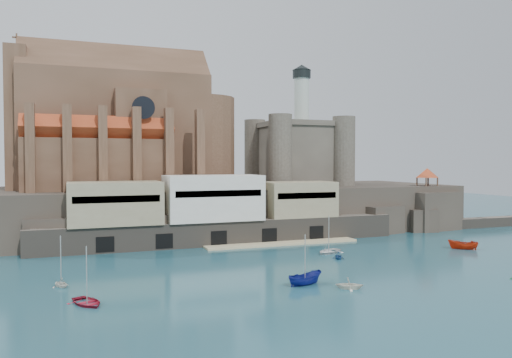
{
  "coord_description": "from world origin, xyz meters",
  "views": [
    {
      "loc": [
        -35.5,
        -67.91,
        15.59
      ],
      "look_at": [
        1.94,
        32.0,
        11.86
      ],
      "focal_mm": 35.0,
      "sensor_mm": 36.0,
      "label": 1
    }
  ],
  "objects_px": {
    "boat_1": "(349,289)",
    "pavilion": "(427,174)",
    "boat_2": "(305,285)",
    "church": "(126,131)",
    "boat_0": "(87,304)",
    "castle_keep": "(298,150)"
  },
  "relations": [
    {
      "from": "boat_1",
      "to": "pavilion",
      "type": "bearing_deg",
      "value": -21.57
    },
    {
      "from": "boat_1",
      "to": "boat_2",
      "type": "relative_size",
      "value": 0.66
    },
    {
      "from": "church",
      "to": "boat_0",
      "type": "bearing_deg",
      "value": -100.47
    },
    {
      "from": "boat_0",
      "to": "boat_2",
      "type": "relative_size",
      "value": 0.99
    },
    {
      "from": "boat_0",
      "to": "boat_1",
      "type": "height_order",
      "value": "boat_0"
    },
    {
      "from": "boat_1",
      "to": "church",
      "type": "bearing_deg",
      "value": 46.07
    },
    {
      "from": "boat_0",
      "to": "castle_keep",
      "type": "bearing_deg",
      "value": 24.35
    },
    {
      "from": "castle_keep",
      "to": "boat_2",
      "type": "bearing_deg",
      "value": -114.37
    },
    {
      "from": "castle_keep",
      "to": "boat_2",
      "type": "xyz_separation_m",
      "value": [
        -23.82,
        -52.61,
        -18.31
      ]
    },
    {
      "from": "pavilion",
      "to": "boat_1",
      "type": "bearing_deg",
      "value": -137.83
    },
    {
      "from": "church",
      "to": "pavilion",
      "type": "relative_size",
      "value": 7.34
    },
    {
      "from": "pavilion",
      "to": "boat_0",
      "type": "xyz_separation_m",
      "value": [
        -75.88,
        -36.9,
        -12.73
      ]
    },
    {
      "from": "boat_0",
      "to": "boat_2",
      "type": "distance_m",
      "value": 26.14
    },
    {
      "from": "boat_0",
      "to": "boat_1",
      "type": "relative_size",
      "value": 1.51
    },
    {
      "from": "castle_keep",
      "to": "boat_1",
      "type": "xyz_separation_m",
      "value": [
        -19.63,
        -56.33,
        -18.31
      ]
    },
    {
      "from": "church",
      "to": "boat_2",
      "type": "height_order",
      "value": "church"
    },
    {
      "from": "castle_keep",
      "to": "boat_2",
      "type": "distance_m",
      "value": 60.58
    },
    {
      "from": "pavilion",
      "to": "boat_1",
      "type": "relative_size",
      "value": 1.9
    },
    {
      "from": "church",
      "to": "boat_0",
      "type": "distance_m",
      "value": 58.03
    },
    {
      "from": "castle_keep",
      "to": "pavilion",
      "type": "bearing_deg",
      "value": -30.18
    },
    {
      "from": "castle_keep",
      "to": "boat_2",
      "type": "height_order",
      "value": "castle_keep"
    },
    {
      "from": "castle_keep",
      "to": "boat_0",
      "type": "relative_size",
      "value": 5.75
    }
  ]
}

